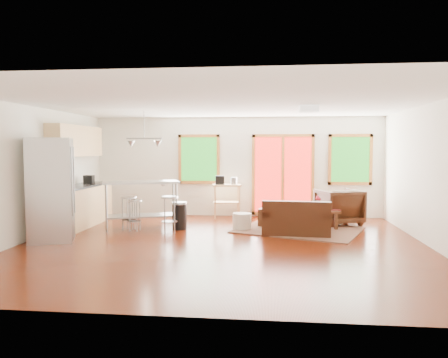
# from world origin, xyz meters

# --- Properties ---
(floor) EXTENTS (7.50, 7.00, 0.02)m
(floor) POSITION_xyz_m (0.00, 0.00, -0.01)
(floor) COLOR #3D1004
(floor) RESTS_ON ground
(ceiling) EXTENTS (7.50, 7.00, 0.02)m
(ceiling) POSITION_xyz_m (0.00, 0.00, 2.61)
(ceiling) COLOR white
(ceiling) RESTS_ON ground
(back_wall) EXTENTS (7.50, 0.02, 2.60)m
(back_wall) POSITION_xyz_m (0.00, 3.51, 1.30)
(back_wall) COLOR white
(back_wall) RESTS_ON ground
(left_wall) EXTENTS (0.02, 7.00, 2.60)m
(left_wall) POSITION_xyz_m (-3.76, 0.00, 1.30)
(left_wall) COLOR white
(left_wall) RESTS_ON ground
(right_wall) EXTENTS (0.02, 7.00, 2.60)m
(right_wall) POSITION_xyz_m (3.76, 0.00, 1.30)
(right_wall) COLOR white
(right_wall) RESTS_ON ground
(front_wall) EXTENTS (7.50, 0.02, 2.60)m
(front_wall) POSITION_xyz_m (0.00, -3.51, 1.30)
(front_wall) COLOR white
(front_wall) RESTS_ON ground
(window_left) EXTENTS (1.10, 0.05, 1.30)m
(window_left) POSITION_xyz_m (-1.00, 3.46, 1.50)
(window_left) COLOR #185715
(window_left) RESTS_ON back_wall
(french_doors) EXTENTS (1.60, 0.05, 2.10)m
(french_doors) POSITION_xyz_m (1.20, 3.46, 1.10)
(french_doors) COLOR #B41A13
(french_doors) RESTS_ON back_wall
(window_right) EXTENTS (1.10, 0.05, 1.30)m
(window_right) POSITION_xyz_m (2.90, 3.46, 1.50)
(window_right) COLOR #185715
(window_right) RESTS_ON back_wall
(rug) EXTENTS (3.03, 2.70, 0.03)m
(rug) POSITION_xyz_m (1.50, 1.58, 0.01)
(rug) COLOR #50603A
(rug) RESTS_ON floor
(loveseat) EXTENTS (1.42, 0.88, 0.73)m
(loveseat) POSITION_xyz_m (1.42, 1.10, 0.29)
(loveseat) COLOR black
(loveseat) RESTS_ON floor
(coffee_table) EXTENTS (1.20, 0.94, 0.42)m
(coffee_table) POSITION_xyz_m (1.81, 1.73, 0.36)
(coffee_table) COLOR #3D1D0D
(coffee_table) RESTS_ON floor
(armchair) EXTENTS (1.12, 1.09, 0.92)m
(armchair) POSITION_xyz_m (2.47, 2.40, 0.46)
(armchair) COLOR black
(armchair) RESTS_ON floor
(ottoman) EXTENTS (0.72, 0.72, 0.41)m
(ottoman) POSITION_xyz_m (0.96, 2.08, 0.21)
(ottoman) COLOR black
(ottoman) RESTS_ON floor
(pouf) EXTENTS (0.52, 0.52, 0.36)m
(pouf) POSITION_xyz_m (0.26, 1.56, 0.18)
(pouf) COLOR silver
(pouf) RESTS_ON floor
(vase) EXTENTS (0.23, 0.24, 0.32)m
(vase) POSITION_xyz_m (1.95, 1.92, 0.52)
(vase) COLOR silver
(vase) RESTS_ON coffee_table
(book) EXTENTS (0.23, 0.10, 0.31)m
(book) POSITION_xyz_m (2.17, 1.88, 0.55)
(book) COLOR maroon
(book) RESTS_ON coffee_table
(cabinets) EXTENTS (0.64, 2.24, 2.30)m
(cabinets) POSITION_xyz_m (-3.49, 1.70, 0.93)
(cabinets) COLOR tan
(cabinets) RESTS_ON floor
(refrigerator) EXTENTS (1.01, 1.00, 1.98)m
(refrigerator) POSITION_xyz_m (-3.30, 0.01, 0.99)
(refrigerator) COLOR #B7BABC
(refrigerator) RESTS_ON floor
(island) EXTENTS (1.79, 1.20, 1.05)m
(island) POSITION_xyz_m (-1.99, 1.51, 0.72)
(island) COLOR #B7BABC
(island) RESTS_ON floor
(cup) EXTENTS (0.17, 0.15, 0.14)m
(cup) POSITION_xyz_m (-1.45, 1.43, 1.02)
(cup) COLOR white
(cup) RESTS_ON island
(bar_stool_a) EXTENTS (0.42, 0.42, 0.74)m
(bar_stool_a) POSITION_xyz_m (-2.19, 1.24, 0.55)
(bar_stool_a) COLOR #B7BABC
(bar_stool_a) RESTS_ON floor
(bar_stool_b) EXTENTS (0.35, 0.35, 0.67)m
(bar_stool_b) POSITION_xyz_m (-2.04, 1.16, 0.50)
(bar_stool_b) COLOR #B7BABC
(bar_stool_b) RESTS_ON floor
(bar_stool_c) EXTENTS (0.45, 0.45, 0.78)m
(bar_stool_c) POSITION_xyz_m (-1.24, 1.05, 0.58)
(bar_stool_c) COLOR #B7BABC
(bar_stool_c) RESTS_ON floor
(trash_can) EXTENTS (0.39, 0.39, 0.60)m
(trash_can) POSITION_xyz_m (-1.11, 1.45, 0.31)
(trash_can) COLOR black
(trash_can) RESTS_ON floor
(kitchen_cart) EXTENTS (0.77, 0.55, 1.09)m
(kitchen_cart) POSITION_xyz_m (-0.25, 3.11, 0.74)
(kitchen_cart) COLOR tan
(kitchen_cart) RESTS_ON floor
(ceiling_flush) EXTENTS (0.35, 0.35, 0.12)m
(ceiling_flush) POSITION_xyz_m (1.60, 0.60, 2.53)
(ceiling_flush) COLOR white
(ceiling_flush) RESTS_ON ceiling
(pendant_light) EXTENTS (0.80, 0.18, 0.79)m
(pendant_light) POSITION_xyz_m (-1.90, 1.50, 1.90)
(pendant_light) COLOR gray
(pendant_light) RESTS_ON ceiling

